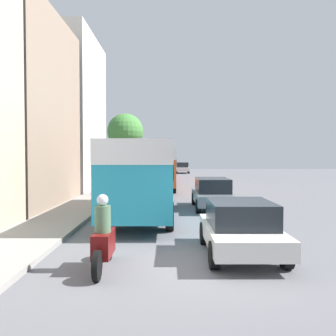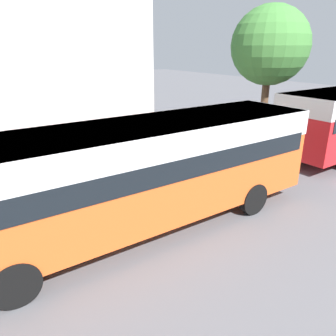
{
  "view_description": "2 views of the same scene",
  "coord_description": "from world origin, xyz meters",
  "px_view_note": "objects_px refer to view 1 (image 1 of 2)",
  "views": [
    {
      "loc": [
        -0.87,
        -8.82,
        2.61
      ],
      "look_at": [
        -0.95,
        22.99,
        1.48
      ],
      "focal_mm": 40.0,
      "sensor_mm": 36.0,
      "label": 1
    },
    {
      "loc": [
        5.61,
        15.97,
        4.91
      ],
      "look_at": [
        -0.85,
        20.39,
        2.0
      ],
      "focal_mm": 35.0,
      "sensor_mm": 36.0,
      "label": 2
    }
  ],
  "objects_px": {
    "bus_lead": "(144,169)",
    "pedestrian_near_curb": "(124,174)",
    "motorcycle_behind_lead": "(104,240)",
    "car_crossing": "(183,168)",
    "car_distant": "(241,227)",
    "bus_following": "(159,163)",
    "bus_third_in_line": "(159,160)",
    "car_far_curb": "(213,193)"
  },
  "relations": [
    {
      "from": "pedestrian_near_curb",
      "to": "motorcycle_behind_lead",
      "type": "bearing_deg",
      "value": -84.4
    },
    {
      "from": "bus_following",
      "to": "bus_third_in_line",
      "type": "height_order",
      "value": "bus_third_in_line"
    },
    {
      "from": "bus_third_in_line",
      "to": "bus_following",
      "type": "bearing_deg",
      "value": -88.21
    },
    {
      "from": "car_distant",
      "to": "motorcycle_behind_lead",
      "type": "bearing_deg",
      "value": -159.42
    },
    {
      "from": "bus_third_in_line",
      "to": "bus_lead",
      "type": "bearing_deg",
      "value": -89.78
    },
    {
      "from": "bus_lead",
      "to": "pedestrian_near_curb",
      "type": "xyz_separation_m",
      "value": [
        -2.45,
        13.52,
        -0.92
      ]
    },
    {
      "from": "bus_lead",
      "to": "pedestrian_near_curb",
      "type": "distance_m",
      "value": 13.77
    },
    {
      "from": "pedestrian_near_curb",
      "to": "bus_following",
      "type": "bearing_deg",
      "value": -9.86
    },
    {
      "from": "car_far_curb",
      "to": "car_distant",
      "type": "xyz_separation_m",
      "value": [
        -0.27,
        -8.37,
        -0.03
      ]
    },
    {
      "from": "bus_following",
      "to": "pedestrian_near_curb",
      "type": "xyz_separation_m",
      "value": [
        -2.76,
        0.48,
        -0.89
      ]
    },
    {
      "from": "car_crossing",
      "to": "car_far_curb",
      "type": "bearing_deg",
      "value": 90.18
    },
    {
      "from": "pedestrian_near_curb",
      "to": "car_distant",
      "type": "bearing_deg",
      "value": -74.59
    },
    {
      "from": "car_far_curb",
      "to": "pedestrian_near_curb",
      "type": "height_order",
      "value": "pedestrian_near_curb"
    },
    {
      "from": "pedestrian_near_curb",
      "to": "car_crossing",
      "type": "bearing_deg",
      "value": 76.81
    },
    {
      "from": "bus_following",
      "to": "pedestrian_near_curb",
      "type": "height_order",
      "value": "bus_following"
    },
    {
      "from": "car_far_curb",
      "to": "pedestrian_near_curb",
      "type": "xyz_separation_m",
      "value": [
        -5.66,
        11.17,
        0.32
      ]
    },
    {
      "from": "bus_third_in_line",
      "to": "motorcycle_behind_lead",
      "type": "bearing_deg",
      "value": -90.52
    },
    {
      "from": "bus_lead",
      "to": "bus_third_in_line",
      "type": "relative_size",
      "value": 0.83
    },
    {
      "from": "bus_following",
      "to": "bus_third_in_line",
      "type": "relative_size",
      "value": 0.98
    },
    {
      "from": "car_crossing",
      "to": "pedestrian_near_curb",
      "type": "relative_size",
      "value": 2.37
    },
    {
      "from": "bus_third_in_line",
      "to": "car_far_curb",
      "type": "bearing_deg",
      "value": -82.14
    },
    {
      "from": "bus_third_in_line",
      "to": "car_crossing",
      "type": "xyz_separation_m",
      "value": [
        3.2,
        10.88,
        -1.21
      ]
    },
    {
      "from": "bus_lead",
      "to": "bus_following",
      "type": "xyz_separation_m",
      "value": [
        0.31,
        13.04,
        -0.03
      ]
    },
    {
      "from": "car_crossing",
      "to": "car_distant",
      "type": "relative_size",
      "value": 1.14
    },
    {
      "from": "bus_third_in_line",
      "to": "car_crossing",
      "type": "bearing_deg",
      "value": 73.59
    },
    {
      "from": "bus_third_in_line",
      "to": "car_far_curb",
      "type": "xyz_separation_m",
      "value": [
        3.31,
        -23.98,
        -1.24
      ]
    },
    {
      "from": "motorcycle_behind_lead",
      "to": "bus_lead",
      "type": "bearing_deg",
      "value": 86.79
    },
    {
      "from": "bus_following",
      "to": "car_distant",
      "type": "xyz_separation_m",
      "value": [
        2.62,
        -19.06,
        -1.24
      ]
    },
    {
      "from": "bus_lead",
      "to": "bus_following",
      "type": "distance_m",
      "value": 13.04
    },
    {
      "from": "car_crossing",
      "to": "motorcycle_behind_lead",
      "type": "bearing_deg",
      "value": 85.49
    },
    {
      "from": "bus_following",
      "to": "motorcycle_behind_lead",
      "type": "relative_size",
      "value": 4.96
    },
    {
      "from": "car_distant",
      "to": "pedestrian_near_curb",
      "type": "xyz_separation_m",
      "value": [
        -5.39,
        19.54,
        0.35
      ]
    },
    {
      "from": "bus_third_in_line",
      "to": "motorcycle_behind_lead",
      "type": "relative_size",
      "value": 5.06
    },
    {
      "from": "bus_third_in_line",
      "to": "car_far_curb",
      "type": "distance_m",
      "value": 24.24
    },
    {
      "from": "bus_following",
      "to": "car_crossing",
      "type": "bearing_deg",
      "value": 83.42
    },
    {
      "from": "car_distant",
      "to": "car_far_curb",
      "type": "bearing_deg",
      "value": 88.15
    },
    {
      "from": "car_crossing",
      "to": "pedestrian_near_curb",
      "type": "distance_m",
      "value": 24.33
    },
    {
      "from": "car_crossing",
      "to": "car_far_curb",
      "type": "relative_size",
      "value": 0.97
    },
    {
      "from": "motorcycle_behind_lead",
      "to": "bus_third_in_line",
      "type": "bearing_deg",
      "value": 89.48
    },
    {
      "from": "bus_following",
      "to": "motorcycle_behind_lead",
      "type": "distance_m",
      "value": 20.37
    },
    {
      "from": "car_crossing",
      "to": "bus_following",
      "type": "bearing_deg",
      "value": 83.42
    },
    {
      "from": "bus_following",
      "to": "pedestrian_near_curb",
      "type": "relative_size",
      "value": 6.08
    }
  ]
}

